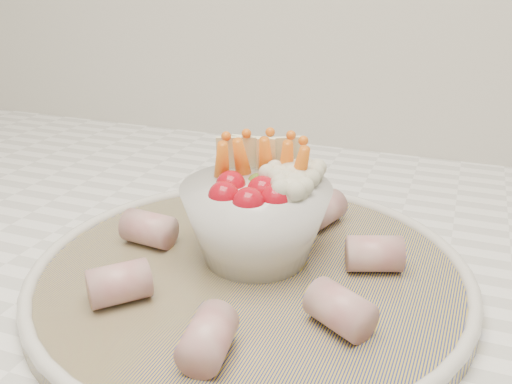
% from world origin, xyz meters
% --- Properties ---
extents(serving_platter, '(0.40, 0.40, 0.02)m').
position_xyz_m(serving_platter, '(-0.16, 1.34, 0.93)').
color(serving_platter, navy).
rests_on(serving_platter, kitchen_counter).
extents(veggie_bowl, '(0.13, 0.13, 0.11)m').
position_xyz_m(veggie_bowl, '(-0.17, 1.37, 0.98)').
color(veggie_bowl, silver).
rests_on(veggie_bowl, serving_platter).
extents(cured_meat_rolls, '(0.26, 0.28, 0.03)m').
position_xyz_m(cured_meat_rolls, '(-0.17, 1.34, 0.95)').
color(cured_meat_rolls, '#A74C52').
rests_on(cured_meat_rolls, serving_platter).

